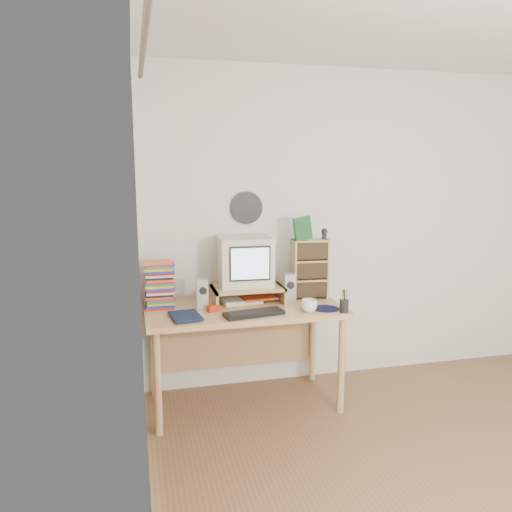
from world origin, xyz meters
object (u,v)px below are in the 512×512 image
dvd_stack (160,289)px  mug (309,306)px  keyboard (254,313)px  desk (242,322)px  cd_rack (310,269)px  diary (171,316)px  crt_monitor (246,261)px

dvd_stack → mug: dvd_stack is taller
keyboard → mug: bearing=-10.8°
desk → dvd_stack: dvd_stack is taller
desk → mug: bearing=-36.3°
cd_rack → mug: (-0.13, -0.36, -0.18)m
keyboard → diary: diary is taller
cd_rack → keyboard: bearing=-141.3°
mug → diary: size_ratio=0.48×
desk → crt_monitor: (0.05, 0.09, 0.43)m
keyboard → dvd_stack: (-0.60, 0.34, 0.13)m
cd_rack → diary: cd_rack is taller
crt_monitor → mug: 0.59m
crt_monitor → cd_rack: size_ratio=0.84×
desk → diary: size_ratio=6.03×
desk → cd_rack: 0.65m
crt_monitor → keyboard: bearing=-91.7°
crt_monitor → mug: bearing=-44.2°
desk → dvd_stack: (-0.59, 0.05, 0.27)m
desk → keyboard: (0.02, -0.29, 0.15)m
dvd_stack → keyboard: bearing=-28.4°
crt_monitor → cd_rack: (0.49, -0.03, -0.07)m
keyboard → diary: bearing=166.1°
cd_rack → crt_monitor: bearing=-178.5°
dvd_stack → mug: 1.06m
keyboard → mug: mug is taller
desk → cd_rack: (0.54, 0.06, 0.36)m
dvd_stack → cd_rack: cd_rack is taller
dvd_stack → diary: size_ratio=1.20×
diary → mug: bearing=-10.1°
crt_monitor → diary: size_ratio=1.64×
desk → dvd_stack: size_ratio=5.04×
mug → desk: bearing=143.7°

